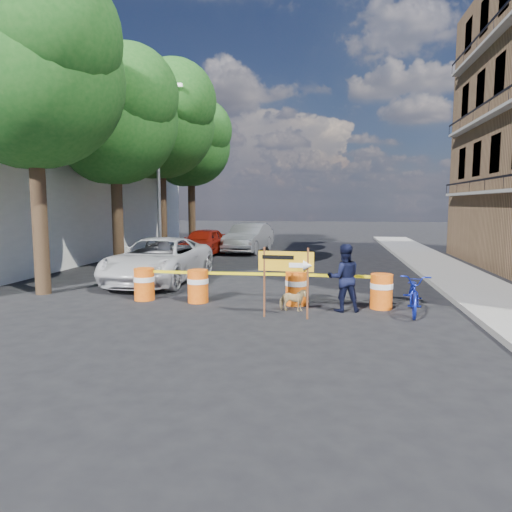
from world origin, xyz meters
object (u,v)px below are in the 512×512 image
(sedan_silver, at_px, (249,238))
(pedestrian, at_px, (344,278))
(barrel_mid_right, at_px, (296,288))
(dog, at_px, (293,300))
(suv_white, at_px, (159,260))
(barrel_far_right, at_px, (381,291))
(bicycle, at_px, (415,275))
(barrel_mid_left, at_px, (198,285))
(barrel_far_left, at_px, (144,283))
(detour_sign, at_px, (292,267))
(sedan_red, at_px, (203,242))

(sedan_silver, bearing_deg, pedestrian, -64.05)
(barrel_mid_right, xyz_separation_m, dog, (-0.02, -0.76, -0.18))
(suv_white, bearing_deg, barrel_far_right, -21.18)
(bicycle, bearing_deg, dog, -168.83)
(barrel_mid_left, relative_size, bicycle, 0.46)
(dog, xyz_separation_m, suv_white, (-4.94, 3.64, 0.47))
(sedan_silver, bearing_deg, barrel_mid_right, -68.26)
(barrel_far_left, distance_m, barrel_mid_left, 1.58)
(detour_sign, height_order, suv_white, detour_sign)
(suv_white, bearing_deg, barrel_mid_left, -51.48)
(sedan_silver, bearing_deg, barrel_far_left, -86.69)
(barrel_mid_right, height_order, barrel_far_right, same)
(sedan_red, bearing_deg, barrel_far_right, -50.61)
(barrel_far_left, height_order, pedestrian, pedestrian)
(suv_white, distance_m, sedan_silver, 10.16)
(pedestrian, xyz_separation_m, dog, (-1.25, -0.24, -0.56))
(barrel_mid_left, height_order, sedan_red, sedan_red)
(bicycle, distance_m, sedan_red, 14.15)
(bicycle, bearing_deg, sedan_red, 133.73)
(barrel_far_right, relative_size, suv_white, 0.16)
(bicycle, relative_size, suv_white, 0.36)
(suv_white, height_order, sedan_silver, sedan_silver)
(pedestrian, xyz_separation_m, suv_white, (-6.19, 3.40, -0.09))
(detour_sign, height_order, dog, detour_sign)
(barrel_far_left, height_order, dog, barrel_far_left)
(detour_sign, bearing_deg, barrel_far_right, 35.36)
(barrel_far_right, relative_size, detour_sign, 0.53)
(barrel_far_left, relative_size, sedan_silver, 0.18)
(barrel_far_right, xyz_separation_m, suv_white, (-7.16, 2.95, 0.29))
(barrel_mid_right, relative_size, sedan_silver, 0.18)
(barrel_far_left, height_order, suv_white, suv_white)
(sedan_silver, bearing_deg, detour_sign, -69.70)
(pedestrian, distance_m, dog, 1.39)
(barrel_far_left, xyz_separation_m, pedestrian, (5.49, -0.47, 0.38))
(detour_sign, relative_size, sedan_silver, 0.34)
(barrel_far_right, distance_m, suv_white, 7.75)
(pedestrian, distance_m, sedan_red, 13.19)
(detour_sign, bearing_deg, barrel_mid_left, 156.34)
(barrel_far_left, relative_size, sedan_red, 0.21)
(detour_sign, bearing_deg, bicycle, 20.83)
(barrel_far_left, relative_size, suv_white, 0.16)
(barrel_mid_right, relative_size, sedan_red, 0.21)
(barrel_mid_left, distance_m, suv_white, 3.77)
(dog, bearing_deg, bicycle, -82.82)
(detour_sign, relative_size, sedan_red, 0.40)
(pedestrian, height_order, bicycle, bicycle)
(suv_white, xyz_separation_m, sedan_red, (-0.65, 7.88, -0.04))
(suv_white, bearing_deg, barrel_far_left, -75.39)
(pedestrian, bearing_deg, bicycle, 169.43)
(barrel_mid_left, height_order, pedestrian, pedestrian)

